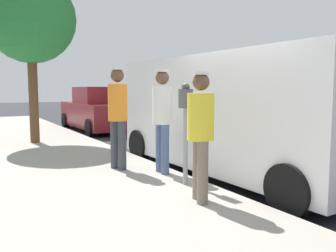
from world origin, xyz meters
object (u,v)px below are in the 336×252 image
object	(u,v)px
pedestrian_in_yellow	(201,128)
parked_sedan_behind	(99,111)
street_tree	(30,19)
parking_meter_near	(186,116)
parked_van	(236,112)
pedestrian_in_orange	(118,111)
pedestrian_in_white	(162,114)

from	to	relation	value
pedestrian_in_yellow	parked_sedan_behind	size ratio (longest dim) A/B	0.37
street_tree	parking_meter_near	bearing A→B (deg)	102.41
pedestrian_in_yellow	parked_van	xyz separation A→B (m)	(-1.77, -1.40, 0.07)
pedestrian_in_orange	pedestrian_in_white	bearing A→B (deg)	129.80
street_tree	pedestrian_in_orange	bearing A→B (deg)	100.38
pedestrian_in_white	street_tree	distance (m)	5.39
pedestrian_in_orange	street_tree	distance (m)	4.69
pedestrian_in_orange	pedestrian_in_yellow	world-z (taller)	pedestrian_in_orange
pedestrian_in_orange	parked_sedan_behind	xyz separation A→B (m)	(-2.08, -7.11, -0.44)
pedestrian_in_orange	pedestrian_in_white	xyz separation A→B (m)	(-0.54, 0.65, -0.04)
parked_van	street_tree	world-z (taller)	street_tree
pedestrian_in_orange	pedestrian_in_yellow	xyz separation A→B (m)	(-0.21, 2.25, -0.10)
parking_meter_near	pedestrian_in_orange	size ratio (longest dim) A/B	0.84
pedestrian_in_white	street_tree	size ratio (longest dim) A/B	0.40
pedestrian_in_orange	pedestrian_in_white	size ratio (longest dim) A/B	1.03
pedestrian_in_yellow	parked_van	world-z (taller)	parked_van
pedestrian_in_white	street_tree	bearing A→B (deg)	-74.76
parking_meter_near	parked_sedan_behind	distance (m)	8.75
parking_meter_near	pedestrian_in_white	xyz separation A→B (m)	(-0.06, -0.83, -0.02)
pedestrian_in_yellow	parked_van	bearing A→B (deg)	-141.49
pedestrian_in_orange	parked_sedan_behind	world-z (taller)	pedestrian_in_orange
parking_meter_near	pedestrian_in_orange	world-z (taller)	pedestrian_in_orange
pedestrian_in_yellow	pedestrian_in_orange	bearing A→B (deg)	-84.65
parked_van	parking_meter_near	bearing A→B (deg)	23.10
pedestrian_in_orange	parked_van	bearing A→B (deg)	156.95
pedestrian_in_yellow	parked_sedan_behind	bearing A→B (deg)	-101.32
parking_meter_near	pedestrian_in_orange	distance (m)	1.56
street_tree	parked_van	bearing A→B (deg)	118.95
parked_van	street_tree	xyz separation A→B (m)	(2.72, -4.93, 2.23)
parking_meter_near	parked_sedan_behind	xyz separation A→B (m)	(-1.61, -8.59, -0.43)
parking_meter_near	parked_sedan_behind	bearing A→B (deg)	-100.60
parking_meter_near	street_tree	world-z (taller)	street_tree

